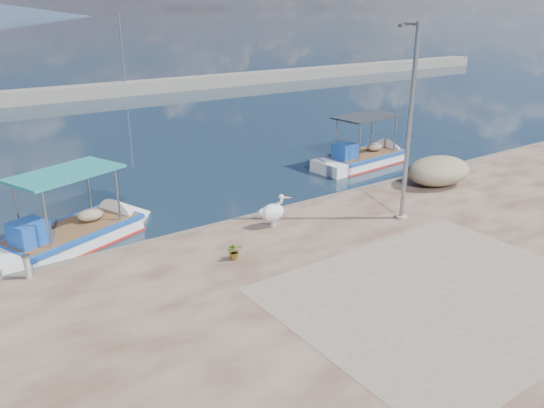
% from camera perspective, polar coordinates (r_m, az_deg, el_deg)
% --- Properties ---
extents(ground, '(1400.00, 1400.00, 0.00)m').
position_cam_1_polar(ground, '(16.84, 7.51, -7.84)').
color(ground, '#162635').
rests_on(ground, ground).
extents(quay, '(44.00, 22.00, 0.50)m').
position_cam_1_polar(quay, '(13.64, 25.40, -16.03)').
color(quay, '#442C1D').
rests_on(quay, ground).
extents(quay_patch, '(9.00, 7.00, 0.01)m').
position_cam_1_polar(quay_patch, '(15.54, 17.92, -9.17)').
color(quay_patch, gray).
rests_on(quay_patch, quay).
extents(breakwater, '(120.00, 2.20, 7.50)m').
position_cam_1_polar(breakwater, '(52.33, -23.82, 10.59)').
color(breakwater, gray).
rests_on(breakwater, ground).
extents(boat_left, '(6.86, 4.31, 3.14)m').
position_cam_1_polar(boat_left, '(20.07, -20.65, -3.49)').
color(boat_left, white).
rests_on(boat_left, ground).
extents(boat_right, '(6.55, 2.62, 3.08)m').
position_cam_1_polar(boat_right, '(28.92, 9.83, 4.64)').
color(boat_right, white).
rests_on(boat_right, ground).
extents(pelican, '(1.26, 0.86, 1.20)m').
position_cam_1_polar(pelican, '(18.92, 0.10, -0.85)').
color(pelican, tan).
rests_on(pelican, quay).
extents(lamp_post, '(0.44, 0.96, 7.00)m').
position_cam_1_polar(lamp_post, '(19.56, 14.46, 7.57)').
color(lamp_post, gray).
rests_on(lamp_post, quay).
extents(bollard_near, '(0.26, 0.26, 0.78)m').
position_cam_1_polar(bollard_near, '(18.96, 0.10, -1.26)').
color(bollard_near, gray).
rests_on(bollard_near, quay).
extents(bollard_far, '(0.24, 0.24, 0.74)m').
position_cam_1_polar(bollard_far, '(16.98, -24.83, -6.04)').
color(bollard_far, gray).
rests_on(bollard_far, quay).
extents(potted_plant, '(0.58, 0.54, 0.54)m').
position_cam_1_polar(potted_plant, '(16.66, -4.05, -5.07)').
color(potted_plant, '#33722D').
rests_on(potted_plant, quay).
extents(net_pile_c, '(3.17, 2.26, 1.24)m').
position_cam_1_polar(net_pile_c, '(24.71, 17.46, 3.43)').
color(net_pile_c, '#9D9174').
rests_on(net_pile_c, quay).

